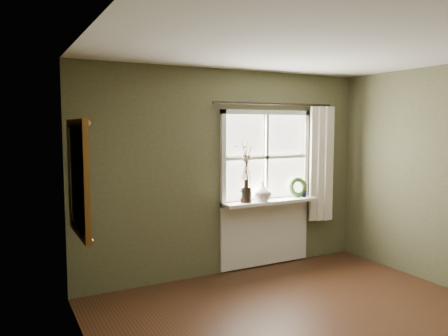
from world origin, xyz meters
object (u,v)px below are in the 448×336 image
(dark_jug, at_px, (246,195))
(wreath, at_px, (298,189))
(gilt_mirror, at_px, (77,177))
(cream_vase, at_px, (262,191))

(dark_jug, relative_size, wreath, 0.72)
(dark_jug, bearing_deg, gilt_mirror, -166.41)
(dark_jug, height_order, gilt_mirror, gilt_mirror)
(dark_jug, height_order, wreath, wreath)
(wreath, xyz_separation_m, gilt_mirror, (-2.99, -0.56, 0.39))
(dark_jug, relative_size, cream_vase, 0.80)
(dark_jug, relative_size, gilt_mirror, 0.18)
(wreath, height_order, gilt_mirror, gilt_mirror)
(wreath, relative_size, gilt_mirror, 0.25)
(cream_vase, distance_m, gilt_mirror, 2.47)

